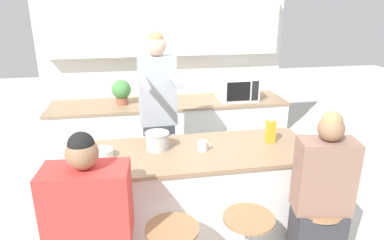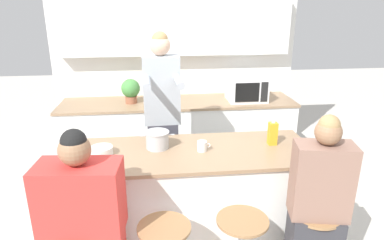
{
  "view_description": "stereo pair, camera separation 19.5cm",
  "coord_description": "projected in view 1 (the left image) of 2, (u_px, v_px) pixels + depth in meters",
  "views": [
    {
      "loc": [
        -0.5,
        -2.6,
        2.13
      ],
      "look_at": [
        0.0,
        0.08,
        1.18
      ],
      "focal_mm": 32.0,
      "sensor_mm": 36.0,
      "label": 1
    },
    {
      "loc": [
        -0.31,
        -2.63,
        2.13
      ],
      "look_at": [
        0.0,
        0.08,
        1.18
      ],
      "focal_mm": 32.0,
      "sensor_mm": 36.0,
      "label": 2
    }
  ],
  "objects": [
    {
      "name": "cooking_pot",
      "position": [
        157.0,
        141.0,
        2.91
      ],
      "size": [
        0.3,
        0.21,
        0.15
      ],
      "color": "#B7BABC",
      "rests_on": "kitchen_island"
    },
    {
      "name": "coffee_cup_near",
      "position": [
        203.0,
        146.0,
        2.89
      ],
      "size": [
        0.11,
        0.08,
        0.09
      ],
      "color": "white",
      "rests_on": "kitchen_island"
    },
    {
      "name": "back_counter",
      "position": [
        170.0,
        133.0,
        4.6
      ],
      "size": [
        3.05,
        0.71,
        0.89
      ],
      "color": "white",
      "rests_on": "ground_plane"
    },
    {
      "name": "potted_plant",
      "position": [
        121.0,
        91.0,
        4.3
      ],
      "size": [
        0.24,
        0.24,
        0.31
      ],
      "color": "#93563D",
      "rests_on": "back_counter"
    },
    {
      "name": "kitchen_island",
      "position": [
        194.0,
        198.0,
        3.05
      ],
      "size": [
        2.07,
        0.78,
        0.93
      ],
      "color": "black",
      "rests_on": "ground_plane"
    },
    {
      "name": "person_cooking",
      "position": [
        159.0,
        126.0,
        3.44
      ],
      "size": [
        0.37,
        0.6,
        1.87
      ],
      "rotation": [
        0.0,
        0.0,
        0.03
      ],
      "color": "#383842",
      "rests_on": "ground_plane"
    },
    {
      "name": "microwave",
      "position": [
        237.0,
        88.0,
        4.52
      ],
      "size": [
        0.49,
        0.41,
        0.32
      ],
      "color": "white",
      "rests_on": "back_counter"
    },
    {
      "name": "juice_carton",
      "position": [
        271.0,
        131.0,
        3.05
      ],
      "size": [
        0.07,
        0.07,
        0.22
      ],
      "color": "gold",
      "rests_on": "kitchen_island"
    },
    {
      "name": "person_wrapped_blanket",
      "position": [
        92.0,
        239.0,
        2.24
      ],
      "size": [
        0.56,
        0.33,
        1.41
      ],
      "rotation": [
        0.0,
        0.0,
        -0.09
      ],
      "color": "red",
      "rests_on": "ground_plane"
    },
    {
      "name": "wall_back",
      "position": [
        166.0,
        48.0,
        4.56
      ],
      "size": [
        3.28,
        0.22,
        2.7
      ],
      "color": "silver",
      "rests_on": "ground_plane"
    },
    {
      "name": "fruit_bowl",
      "position": [
        102.0,
        153.0,
        2.77
      ],
      "size": [
        0.18,
        0.18,
        0.07
      ],
      "color": "white",
      "rests_on": "kitchen_island"
    },
    {
      "name": "person_seated_near",
      "position": [
        319.0,
        213.0,
        2.52
      ],
      "size": [
        0.43,
        0.33,
        1.44
      ],
      "rotation": [
        0.0,
        0.0,
        -0.19
      ],
      "color": "#333338",
      "rests_on": "ground_plane"
    }
  ]
}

